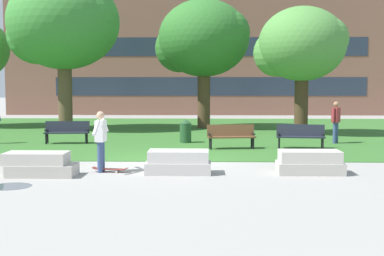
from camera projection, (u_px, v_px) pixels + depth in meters
name	position (u px, v px, depth m)	size (l,w,h in m)	color
ground_plane	(165.00, 162.00, 16.93)	(140.00, 140.00, 0.00)	gray
grass_lawn	(180.00, 132.00, 26.89)	(40.00, 20.00, 0.02)	#336628
concrete_block_center	(40.00, 165.00, 14.37)	(1.89, 0.90, 0.64)	#B2ADA3
concrete_block_left	(178.00, 162.00, 14.77)	(1.80, 0.90, 0.64)	#BCB7B2
concrete_block_right	(310.00, 163.00, 14.73)	(1.80, 0.90, 0.64)	#B2ADA3
person_skateboarder	(101.00, 138.00, 14.94)	(0.28, 1.44, 1.71)	#384C7A
skateboard	(110.00, 169.00, 14.98)	(1.04, 0.35, 0.14)	maroon
puddle	(10.00, 186.00, 12.94)	(1.02, 1.02, 0.01)	#47515B
park_bench_near_left	(231.00, 135.00, 20.14)	(1.85, 0.74, 0.90)	brown
park_bench_near_right	(301.00, 135.00, 20.18)	(1.85, 0.75, 0.90)	#1E232D
park_bench_far_left	(67.00, 131.00, 21.88)	(1.84, 0.70, 0.90)	#1E232D
tree_near_left	(301.00, 46.00, 25.33)	(4.36, 4.15, 6.08)	#42301E
tree_far_right	(203.00, 40.00, 28.86)	(5.15, 4.91, 6.96)	#4C3823
tree_far_left	(62.00, 24.00, 27.68)	(6.07, 5.78, 8.07)	brown
trash_bin	(185.00, 131.00, 22.15)	(0.49, 0.49, 0.96)	#234C28
person_bystander_far_lawn	(336.00, 120.00, 21.86)	(0.45, 0.56, 1.71)	#384C7A
building_facade_distant	(210.00, 44.00, 40.83)	(31.52, 1.03, 10.85)	brown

